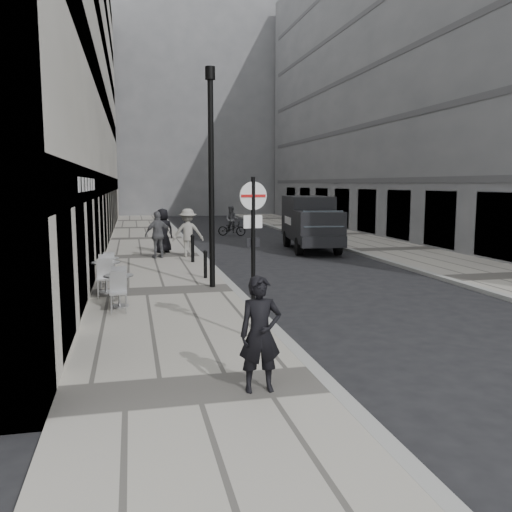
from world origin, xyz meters
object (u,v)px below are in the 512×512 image
(walking_man, at_px, (260,334))
(panel_van, at_px, (310,220))
(sign_post, at_px, (253,236))
(lamppost, at_px, (211,167))
(cyclist, at_px, (232,224))

(walking_man, distance_m, panel_van, 18.11)
(sign_post, distance_m, lamppost, 5.66)
(walking_man, bearing_deg, lamppost, 87.99)
(walking_man, relative_size, cyclist, 0.93)
(lamppost, relative_size, cyclist, 3.43)
(lamppost, height_order, panel_van, lamppost)
(lamppost, bearing_deg, cyclist, 77.65)
(walking_man, height_order, lamppost, lamppost)
(sign_post, distance_m, cyclist, 22.37)
(walking_man, xyz_separation_m, cyclist, (4.13, 24.71, -0.26))
(cyclist, bearing_deg, panel_van, -49.77)
(walking_man, xyz_separation_m, sign_post, (0.50, 2.69, 1.16))
(walking_man, height_order, sign_post, sign_post)
(lamppost, height_order, cyclist, lamppost)
(walking_man, xyz_separation_m, panel_van, (6.46, 16.91, 0.45))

